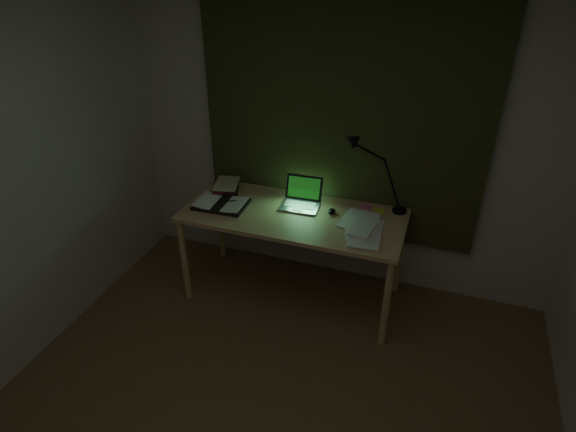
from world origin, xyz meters
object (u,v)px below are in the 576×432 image
Objects in this scene: desk at (293,255)px; book_stack at (226,186)px; loose_papers at (355,227)px; laptop at (300,195)px; open_textbook at (221,203)px; desk_lamp at (404,177)px.

book_stack is at bearing 165.15° from desk.
loose_papers reaches higher than desk.
open_textbook is at bearing -166.82° from laptop.
loose_papers is at bearing -1.75° from open_textbook.
desk is at bearing 173.65° from loose_papers.
laptop is at bearing 13.94° from open_textbook.
loose_papers is (1.07, 0.01, -0.01)m from open_textbook.
book_stack reaches higher than loose_papers.
desk is 4.43× the size of loose_papers.
loose_papers is 0.65× the size of desk_lamp.
open_textbook reaches higher than loose_papers.
open_textbook is 0.68× the size of desk_lamp.
desk_lamp is (0.27, 0.35, 0.28)m from loose_papers.
book_stack is 1.16m from loose_papers.
loose_papers is at bearing -6.35° from desk.
book_stack is at bearing 103.82° from open_textbook.
open_textbook is (-0.59, -0.17, -0.09)m from laptop.
laptop reaches higher than open_textbook.
loose_papers is at bearing -21.91° from laptop.
desk_lamp reaches higher than open_textbook.
desk_lamp is (0.75, 0.19, 0.19)m from laptop.
desk_lamp is (1.41, 0.13, 0.25)m from book_stack.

